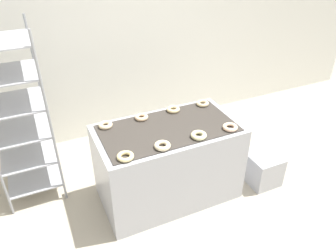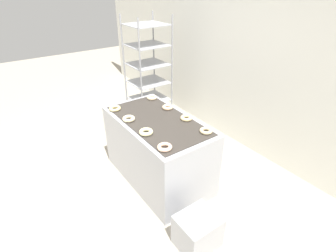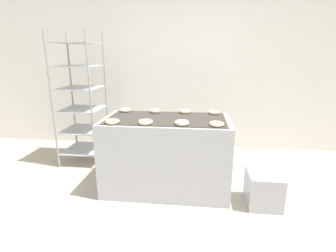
# 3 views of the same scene
# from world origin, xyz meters

# --- Properties ---
(ground_plane) EXTENTS (14.00, 14.00, 0.00)m
(ground_plane) POSITION_xyz_m (0.00, 0.00, 0.00)
(ground_plane) COLOR #B2A893
(wall_back) EXTENTS (8.00, 0.05, 2.80)m
(wall_back) POSITION_xyz_m (0.00, 2.12, 1.40)
(wall_back) COLOR silver
(wall_back) RESTS_ON ground_plane
(fryer_machine) EXTENTS (1.39, 0.76, 0.84)m
(fryer_machine) POSITION_xyz_m (0.00, 0.63, 0.42)
(fryer_machine) COLOR #A8AAB2
(fryer_machine) RESTS_ON ground_plane
(baking_rack_cart) EXTENTS (0.55, 0.59, 1.79)m
(baking_rack_cart) POSITION_xyz_m (-1.28, 1.29, 0.91)
(baking_rack_cart) COLOR gray
(baking_rack_cart) RESTS_ON ground_plane
(glaze_bin) EXTENTS (0.33, 0.38, 0.35)m
(glaze_bin) POSITION_xyz_m (1.04, 0.39, 0.17)
(glaze_bin) COLOR #A8AAB2
(glaze_bin) RESTS_ON ground_plane
(donut_near_left) EXTENTS (0.14, 0.14, 0.04)m
(donut_near_left) POSITION_xyz_m (-0.52, 0.35, 0.85)
(donut_near_left) COLOR beige
(donut_near_left) RESTS_ON fryer_machine
(donut_near_midleft) EXTENTS (0.14, 0.14, 0.04)m
(donut_near_midleft) POSITION_xyz_m (-0.18, 0.36, 0.86)
(donut_near_midleft) COLOR beige
(donut_near_midleft) RESTS_ON fryer_machine
(donut_near_midright) EXTENTS (0.15, 0.15, 0.04)m
(donut_near_midright) POSITION_xyz_m (0.19, 0.37, 0.86)
(donut_near_midright) COLOR beige
(donut_near_midright) RESTS_ON fryer_machine
(donut_near_right) EXTENTS (0.14, 0.14, 0.04)m
(donut_near_right) POSITION_xyz_m (0.53, 0.37, 0.85)
(donut_near_right) COLOR beige
(donut_near_right) RESTS_ON fryer_machine
(donut_far_left) EXTENTS (0.13, 0.13, 0.04)m
(donut_far_left) POSITION_xyz_m (-0.53, 0.89, 0.86)
(donut_far_left) COLOR beige
(donut_far_left) RESTS_ON fryer_machine
(donut_far_midleft) EXTENTS (0.13, 0.13, 0.04)m
(donut_far_midleft) POSITION_xyz_m (-0.17, 0.89, 0.86)
(donut_far_midleft) COLOR beige
(donut_far_midleft) RESTS_ON fryer_machine
(donut_far_midright) EXTENTS (0.14, 0.14, 0.04)m
(donut_far_midright) POSITION_xyz_m (0.19, 0.90, 0.86)
(donut_far_midright) COLOR beige
(donut_far_midright) RESTS_ON fryer_machine
(donut_far_right) EXTENTS (0.13, 0.13, 0.04)m
(donut_far_right) POSITION_xyz_m (0.53, 0.89, 0.85)
(donut_far_right) COLOR beige
(donut_far_right) RESTS_ON fryer_machine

